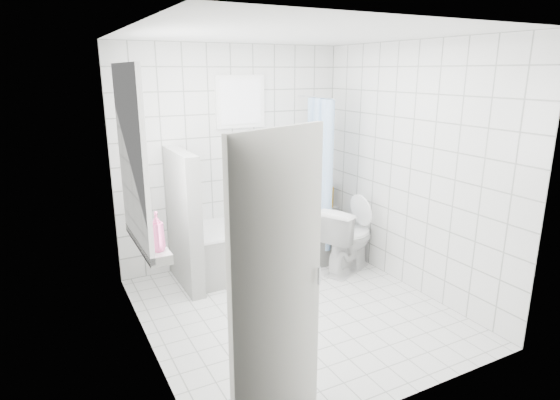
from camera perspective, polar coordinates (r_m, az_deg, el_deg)
ground at (r=4.77m, az=1.72°, el=-13.30°), size 3.00×3.00×0.00m
ceiling at (r=4.20m, az=2.02°, el=19.60°), size 3.00×3.00×0.00m
wall_back at (r=5.63m, az=-5.75°, el=5.19°), size 2.80×0.02×2.60m
wall_front at (r=3.14m, az=15.55°, el=-3.64°), size 2.80×0.02×2.60m
wall_left at (r=3.83m, az=-16.68°, el=-0.30°), size 0.02×3.00×2.60m
wall_right at (r=5.13m, az=15.62°, el=3.69°), size 0.02×3.00×2.60m
window_left at (r=4.06m, az=-17.24°, el=4.89°), size 0.01×0.90×1.40m
window_back at (r=5.54m, az=-4.78°, el=11.84°), size 0.50×0.01×0.50m
window_sill at (r=4.26m, az=-15.86°, el=-4.87°), size 0.18×1.02×0.08m
door at (r=2.90m, az=-0.24°, el=-11.12°), size 0.76×0.33×2.00m
bathtub at (r=5.62m, az=-2.79°, el=-5.48°), size 1.65×0.77×0.58m
partition_wall at (r=5.13m, az=-11.65°, el=-2.42°), size 0.15×0.85×1.50m
tiled_ledge at (r=6.36m, az=5.64°, el=-3.13°), size 0.40×0.24×0.55m
toilet at (r=5.55m, az=8.21°, el=-4.68°), size 0.90×0.73×0.80m
curtain_rod at (r=5.60m, az=4.35°, el=12.39°), size 0.02×0.80×0.02m
shower_curtain at (r=5.61m, az=4.87°, el=3.09°), size 0.14×0.48×1.78m
tub_faucet at (r=5.78m, az=-3.38°, el=0.94°), size 0.18×0.06×0.06m
sill_bottles at (r=4.12m, az=-15.63°, el=-3.04°), size 0.15×0.77×0.32m
ledge_bottles at (r=6.24m, az=5.80°, el=0.41°), size 0.18×0.15×0.28m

